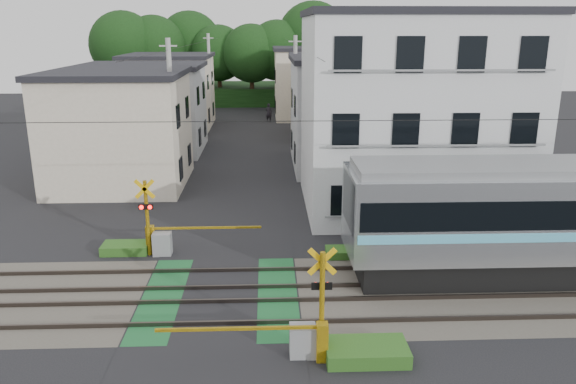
{
  "coord_description": "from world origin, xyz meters",
  "views": [
    {
      "loc": [
        1.59,
        -16.87,
        8.53
      ],
      "look_at": [
        2.44,
        5.0,
        2.08
      ],
      "focal_mm": 35.0,
      "sensor_mm": 36.0,
      "label": 1
    }
  ],
  "objects_px": {
    "crossing_signal_near": "(306,333)",
    "apartment_block": "(412,112)",
    "crossing_signal_far": "(160,237)",
    "pedestrian": "(269,113)"
  },
  "relations": [
    {
      "from": "crossing_signal_far",
      "to": "pedestrian",
      "type": "relative_size",
      "value": 2.73
    },
    {
      "from": "pedestrian",
      "to": "crossing_signal_near",
      "type": "bearing_deg",
      "value": 113.16
    },
    {
      "from": "apartment_block",
      "to": "pedestrian",
      "type": "xyz_separation_m",
      "value": [
        -6.68,
        25.73,
        -3.79
      ]
    },
    {
      "from": "crossing_signal_far",
      "to": "pedestrian",
      "type": "distance_m",
      "value": 31.88
    },
    {
      "from": "crossing_signal_far",
      "to": "crossing_signal_near",
      "type": "bearing_deg",
      "value": -54.71
    },
    {
      "from": "crossing_signal_near",
      "to": "crossing_signal_far",
      "type": "bearing_deg",
      "value": 125.29
    },
    {
      "from": "apartment_block",
      "to": "pedestrian",
      "type": "height_order",
      "value": "apartment_block"
    },
    {
      "from": "crossing_signal_far",
      "to": "apartment_block",
      "type": "relative_size",
      "value": 0.46
    },
    {
      "from": "crossing_signal_far",
      "to": "apartment_block",
      "type": "xyz_separation_m",
      "value": [
        11.09,
        5.84,
        3.94
      ]
    },
    {
      "from": "crossing_signal_near",
      "to": "apartment_block",
      "type": "distance_m",
      "value": 14.95
    }
  ]
}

